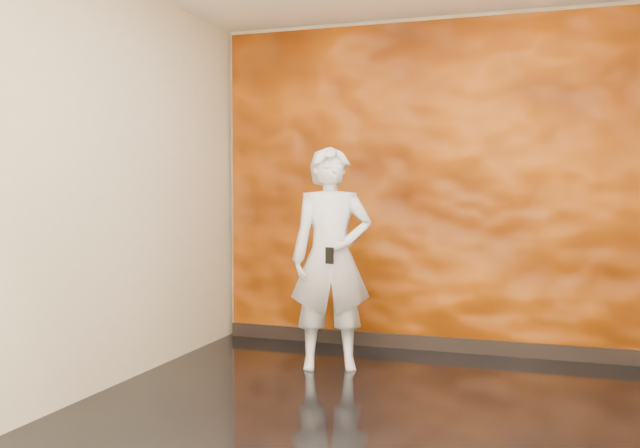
% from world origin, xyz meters
% --- Properties ---
extents(room, '(4.02, 4.02, 2.81)m').
position_xyz_m(room, '(0.00, 0.00, 1.40)').
color(room, black).
rests_on(room, ground).
extents(feature_wall, '(3.90, 0.06, 2.75)m').
position_xyz_m(feature_wall, '(0.00, 1.96, 1.38)').
color(feature_wall, '#CE5806').
rests_on(feature_wall, ground).
extents(baseboard, '(3.90, 0.04, 0.12)m').
position_xyz_m(baseboard, '(0.00, 1.92, 0.06)').
color(baseboard, black).
rests_on(baseboard, ground).
extents(man, '(0.71, 0.59, 1.68)m').
position_xyz_m(man, '(-0.72, 1.09, 0.84)').
color(man, '#A4A9B4').
rests_on(man, ground).
extents(phone, '(0.07, 0.03, 0.12)m').
position_xyz_m(phone, '(-0.66, 0.87, 0.88)').
color(phone, black).
rests_on(phone, man).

